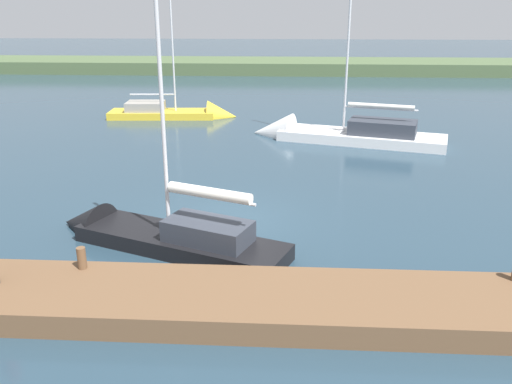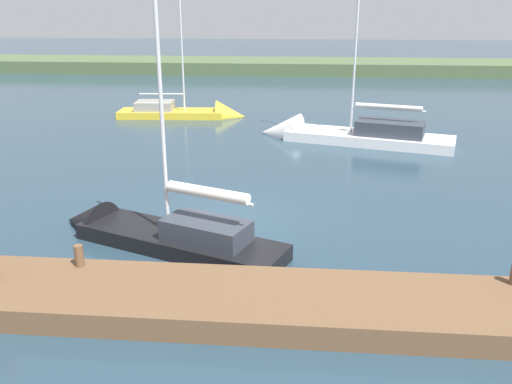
{
  "view_description": "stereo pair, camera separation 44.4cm",
  "coord_description": "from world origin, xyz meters",
  "px_view_note": "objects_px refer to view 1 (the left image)",
  "views": [
    {
      "loc": [
        -1.77,
        15.62,
        6.45
      ],
      "look_at": [
        -0.91,
        0.89,
        1.27
      ],
      "focal_mm": 37.22,
      "sensor_mm": 36.0,
      "label": 1
    },
    {
      "loc": [
        -2.21,
        15.59,
        6.45
      ],
      "look_at": [
        -0.91,
        0.89,
        1.27
      ],
      "focal_mm": 37.22,
      "sensor_mm": 36.0,
      "label": 2
    }
  ],
  "objects_px": {
    "sailboat_far_left": "(331,136)",
    "sailboat_near_dock": "(153,236)",
    "mooring_post_far": "(82,258)",
    "sailboat_outer_mooring": "(183,115)"
  },
  "relations": [
    {
      "from": "mooring_post_far",
      "to": "sailboat_far_left",
      "type": "height_order",
      "value": "sailboat_far_left"
    },
    {
      "from": "mooring_post_far",
      "to": "sailboat_near_dock",
      "type": "bearing_deg",
      "value": -111.83
    },
    {
      "from": "mooring_post_far",
      "to": "sailboat_outer_mooring",
      "type": "xyz_separation_m",
      "value": [
        1.6,
        -20.89,
        -0.67
      ]
    },
    {
      "from": "sailboat_far_left",
      "to": "sailboat_near_dock",
      "type": "height_order",
      "value": "sailboat_far_left"
    },
    {
      "from": "sailboat_far_left",
      "to": "sailboat_near_dock",
      "type": "bearing_deg",
      "value": 81.39
    },
    {
      "from": "sailboat_near_dock",
      "to": "mooring_post_far",
      "type": "bearing_deg",
      "value": 90.05
    },
    {
      "from": "sailboat_outer_mooring",
      "to": "sailboat_near_dock",
      "type": "bearing_deg",
      "value": -85.37
    },
    {
      "from": "mooring_post_far",
      "to": "sailboat_outer_mooring",
      "type": "distance_m",
      "value": 20.96
    },
    {
      "from": "sailboat_far_left",
      "to": "sailboat_near_dock",
      "type": "distance_m",
      "value": 14.29
    },
    {
      "from": "mooring_post_far",
      "to": "sailboat_far_left",
      "type": "relative_size",
      "value": 0.05
    }
  ]
}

